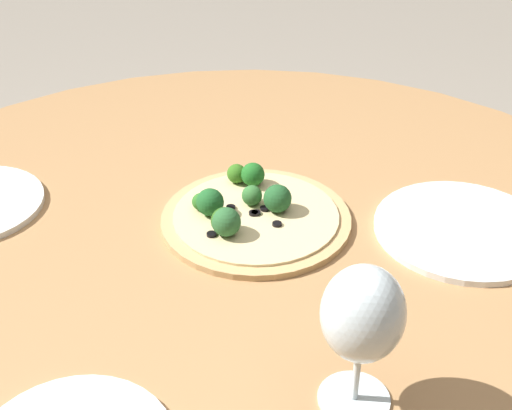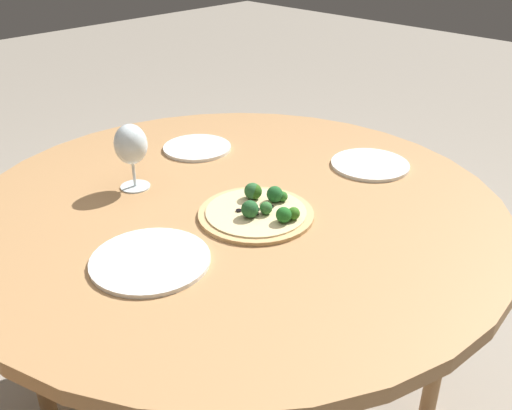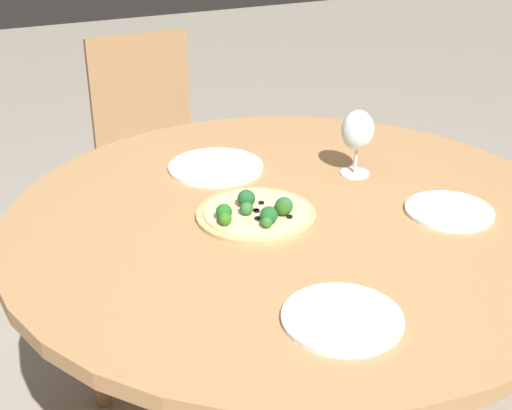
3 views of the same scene
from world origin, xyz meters
The scene contains 6 objects.
dining_table centered at (0.00, 0.00, 0.72)m, with size 1.37×1.37×0.78m.
pizza centered at (0.09, -0.01, 0.79)m, with size 0.28×0.28×0.06m.
wine_glass centered at (-0.25, -0.13, 0.90)m, with size 0.09×0.09×0.18m.
plate_near centered at (-0.33, 0.16, 0.78)m, with size 0.21×0.21×0.01m.
plate_far centered at (0.12, 0.43, 0.78)m, with size 0.22×0.22×0.01m.
plate_side centered at (0.07, -0.32, 0.78)m, with size 0.26×0.26×0.01m.
Camera 2 is at (0.94, -0.88, 1.46)m, focal length 40.00 mm.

